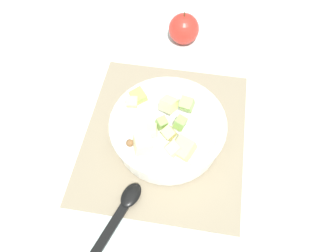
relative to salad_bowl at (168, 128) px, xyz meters
The scene contains 5 objects.
ground_plane 0.05m from the salad_bowl, 133.69° to the right, with size 2.40×2.40×0.00m, color silver.
placemat 0.05m from the salad_bowl, 133.69° to the right, with size 0.41×0.36×0.01m, color gray.
salad_bowl is the anchor object (origin of this frame).
serving_spoon 0.21m from the salad_bowl, 19.14° to the right, with size 0.23×0.10×0.01m.
whole_apple 0.33m from the salad_bowl, behind, with size 0.08×0.08×0.10m.
Camera 1 is at (0.38, 0.07, 0.65)m, focal length 35.01 mm.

